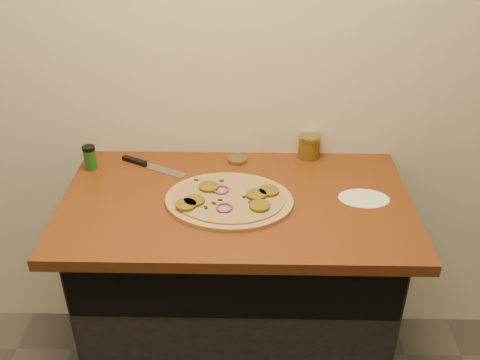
{
  "coord_description": "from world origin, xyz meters",
  "views": [
    {
      "loc": [
        0.04,
        -0.12,
        1.9
      ],
      "look_at": [
        0.01,
        1.46,
        0.95
      ],
      "focal_mm": 40.0,
      "sensor_mm": 36.0,
      "label": 1
    }
  ],
  "objects_px": {
    "pizza": "(229,199)",
    "chefs_knife": "(148,165)",
    "salsa_jar": "(309,146)",
    "spice_shaker": "(90,158)"
  },
  "relations": [
    {
      "from": "salsa_jar",
      "to": "chefs_knife",
      "type": "bearing_deg",
      "value": -171.94
    },
    {
      "from": "salsa_jar",
      "to": "spice_shaker",
      "type": "bearing_deg",
      "value": -172.51
    },
    {
      "from": "chefs_knife",
      "to": "spice_shaker",
      "type": "relative_size",
      "value": 2.81
    },
    {
      "from": "pizza",
      "to": "chefs_knife",
      "type": "relative_size",
      "value": 1.77
    },
    {
      "from": "pizza",
      "to": "salsa_jar",
      "type": "height_order",
      "value": "salsa_jar"
    },
    {
      "from": "pizza",
      "to": "salsa_jar",
      "type": "xyz_separation_m",
      "value": [
        0.3,
        0.33,
        0.04
      ]
    },
    {
      "from": "chefs_knife",
      "to": "spice_shaker",
      "type": "distance_m",
      "value": 0.21
    },
    {
      "from": "chefs_knife",
      "to": "spice_shaker",
      "type": "height_order",
      "value": "spice_shaker"
    },
    {
      "from": "pizza",
      "to": "spice_shaker",
      "type": "distance_m",
      "value": 0.57
    },
    {
      "from": "chefs_knife",
      "to": "salsa_jar",
      "type": "relative_size",
      "value": 2.81
    }
  ]
}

